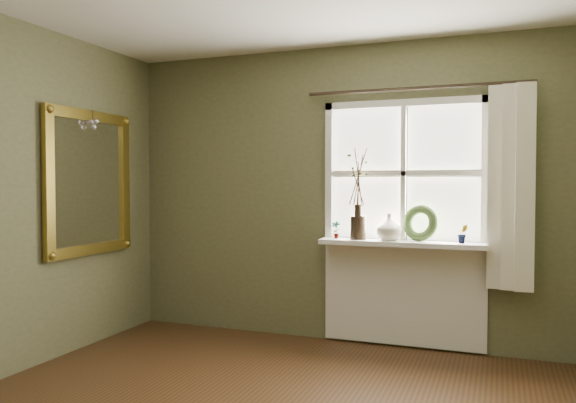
% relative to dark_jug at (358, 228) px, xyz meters
% --- Properties ---
extents(wall_back, '(4.00, 0.10, 2.60)m').
position_rel_dark_jug_xyz_m(wall_back, '(-0.18, 0.18, 0.28)').
color(wall_back, brown).
rests_on(wall_back, ground).
extents(window_frame, '(1.36, 0.06, 1.24)m').
position_rel_dark_jug_xyz_m(window_frame, '(0.37, 0.11, 0.46)').
color(window_frame, white).
rests_on(window_frame, wall_back).
extents(window_sill, '(1.36, 0.26, 0.04)m').
position_rel_dark_jug_xyz_m(window_sill, '(0.37, 0.00, -0.12)').
color(window_sill, white).
rests_on(window_sill, wall_back).
extents(window_apron, '(1.36, 0.04, 0.88)m').
position_rel_dark_jug_xyz_m(window_apron, '(0.37, 0.11, -0.56)').
color(window_apron, white).
rests_on(window_apron, ground).
extents(dark_jug, '(0.18, 0.18, 0.20)m').
position_rel_dark_jug_xyz_m(dark_jug, '(0.00, 0.00, 0.00)').
color(dark_jug, black).
rests_on(dark_jug, window_sill).
extents(cream_vase, '(0.22, 0.22, 0.22)m').
position_rel_dark_jug_xyz_m(cream_vase, '(0.26, 0.00, 0.01)').
color(cream_vase, silver).
rests_on(cream_vase, window_sill).
extents(wreath, '(0.34, 0.24, 0.32)m').
position_rel_dark_jug_xyz_m(wreath, '(0.51, 0.04, 0.02)').
color(wreath, '#31471F').
rests_on(wreath, window_sill).
extents(potted_plant_left, '(0.08, 0.06, 0.15)m').
position_rel_dark_jug_xyz_m(potted_plant_left, '(-0.19, 0.00, -0.02)').
color(potted_plant_left, '#31471F').
rests_on(potted_plant_left, window_sill).
extents(potted_plant_right, '(0.10, 0.09, 0.15)m').
position_rel_dark_jug_xyz_m(potted_plant_right, '(0.85, 0.00, -0.02)').
color(potted_plant_right, '#31471F').
rests_on(potted_plant_right, window_sill).
extents(curtain, '(0.36, 0.12, 1.59)m').
position_rel_dark_jug_xyz_m(curtain, '(1.21, 0.01, 0.34)').
color(curtain, silver).
rests_on(curtain, wall_back).
extents(curtain_rod, '(1.84, 0.03, 0.03)m').
position_rel_dark_jug_xyz_m(curtain_rod, '(0.47, 0.05, 1.16)').
color(curtain_rod, black).
rests_on(curtain_rod, wall_back).
extents(gilt_mirror, '(0.10, 1.03, 1.23)m').
position_rel_dark_jug_xyz_m(gilt_mirror, '(-2.15, -0.79, 0.39)').
color(gilt_mirror, white).
rests_on(gilt_mirror, wall_left).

